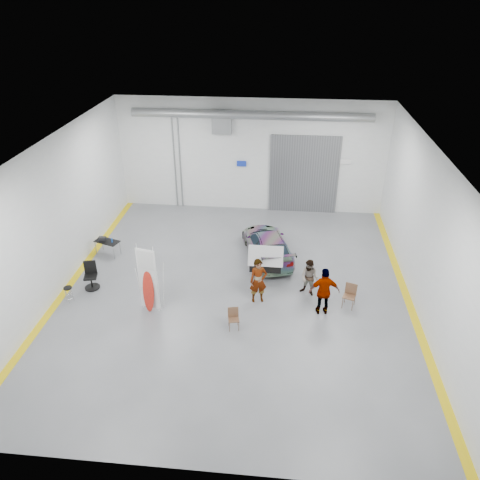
# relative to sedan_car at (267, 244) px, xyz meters

# --- Properties ---
(ground) EXTENTS (16.00, 16.00, 0.00)m
(ground) POSITION_rel_sedan_car_xyz_m (-1.16, -2.90, -0.62)
(ground) COLOR slate
(ground) RESTS_ON ground
(room_shell) EXTENTS (14.02, 16.18, 6.01)m
(room_shell) POSITION_rel_sedan_car_xyz_m (-0.93, -0.68, 3.46)
(room_shell) COLOR silver
(room_shell) RESTS_ON ground
(sedan_car) EXTENTS (2.84, 4.56, 1.23)m
(sedan_car) POSITION_rel_sedan_car_xyz_m (0.00, 0.00, 0.00)
(sedan_car) COLOR silver
(sedan_car) RESTS_ON ground
(person_a) EXTENTS (0.76, 0.60, 1.85)m
(person_a) POSITION_rel_sedan_car_xyz_m (-0.20, -3.43, 0.31)
(person_a) COLOR #8B614C
(person_a) RESTS_ON ground
(person_b) EXTENTS (0.94, 0.86, 1.55)m
(person_b) POSITION_rel_sedan_car_xyz_m (1.78, -2.79, 0.16)
(person_b) COLOR teal
(person_b) RESTS_ON ground
(person_c) EXTENTS (1.17, 0.57, 1.95)m
(person_c) POSITION_rel_sedan_car_xyz_m (2.27, -3.97, 0.36)
(person_c) COLOR #A75D37
(person_c) RESTS_ON ground
(surfboard_display) EXTENTS (0.79, 0.34, 2.82)m
(surfboard_display) POSITION_rel_sedan_car_xyz_m (-4.18, -4.45, 0.53)
(surfboard_display) COLOR white
(surfboard_display) RESTS_ON ground
(folding_chair_near) EXTENTS (0.46, 0.47, 0.81)m
(folding_chair_near) POSITION_rel_sedan_car_xyz_m (-0.96, -5.21, -0.36)
(folding_chair_near) COLOR brown
(folding_chair_near) RESTS_ON ground
(folding_chair_far) EXTENTS (0.56, 0.59, 0.94)m
(folding_chair_far) POSITION_rel_sedan_car_xyz_m (3.29, -3.47, -0.32)
(folding_chair_far) COLOR brown
(folding_chair_far) RESTS_ON ground
(shop_stool) EXTENTS (0.34, 0.34, 0.66)m
(shop_stool) POSITION_rel_sedan_car_xyz_m (-7.52, -4.22, -0.29)
(shop_stool) COLOR black
(shop_stool) RESTS_ON ground
(work_table) EXTENTS (1.23, 0.89, 0.91)m
(work_table) POSITION_rel_sedan_car_xyz_m (-7.32, -0.54, 0.08)
(work_table) COLOR gray
(work_table) RESTS_ON ground
(office_chair) EXTENTS (0.61, 0.63, 1.15)m
(office_chair) POSITION_rel_sedan_car_xyz_m (-6.99, -3.19, -0.11)
(office_chair) COLOR black
(office_chair) RESTS_ON ground
(trunk_lid) EXTENTS (1.44, 0.87, 0.04)m
(trunk_lid) POSITION_rel_sedan_car_xyz_m (0.00, -1.87, 0.64)
(trunk_lid) COLOR silver
(trunk_lid) RESTS_ON sedan_car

